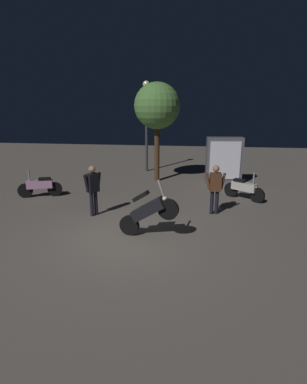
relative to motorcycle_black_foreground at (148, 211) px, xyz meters
name	(u,v)px	position (x,y,z in m)	size (l,w,h in m)	color
ground_plane	(126,239)	(-0.57, -0.17, -0.74)	(40.00, 40.00, 0.00)	#605951
motorcycle_black_foreground	(148,211)	(0.00, 0.00, 0.00)	(1.65, 0.47, 1.63)	black
motorcycle_white_parked_left	(244,188)	(3.04, 3.97, -0.31)	(1.38, 1.08, 1.11)	black
motorcycle_pink_parked_right	(40,186)	(-4.77, 3.22, -0.31)	(1.59, 0.66, 1.11)	black
person_rider_beside	(93,186)	(-2.01, 1.48, 0.23)	(0.46, 0.59, 1.64)	black
person_bystander_far	(215,185)	(1.85, 2.17, 0.22)	(0.67, 0.29, 1.62)	black
streetlamp_near	(146,115)	(-1.47, 8.72, 2.25)	(0.36, 0.36, 4.68)	#38383D
tree_left_bg	(157,107)	(-0.62, 6.52, 2.66)	(2.06, 2.06, 4.47)	#4C331E
kiosk_billboard	(224,161)	(2.45, 6.46, 0.31)	(1.64, 0.67, 2.10)	#595960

